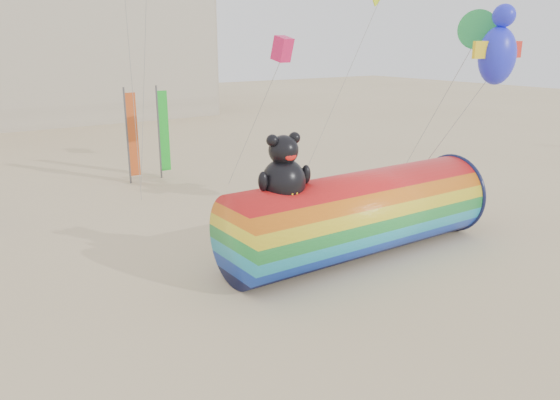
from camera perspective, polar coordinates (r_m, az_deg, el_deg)
ground at (r=17.69m, az=1.42°, el=-8.88°), size 160.00×160.00×0.00m
windsock_assembly at (r=19.82m, az=8.23°, el=-1.25°), size 10.51×3.20×4.84m
kite_handler at (r=22.06m, az=9.54°, el=-1.71°), size 0.63×0.46×1.58m
fabric_bundle at (r=22.00m, az=11.46°, el=-3.57°), size 2.62×1.35×0.41m
festival_banners at (r=29.37m, az=-18.35°, el=5.89°), size 10.23×2.82×5.20m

